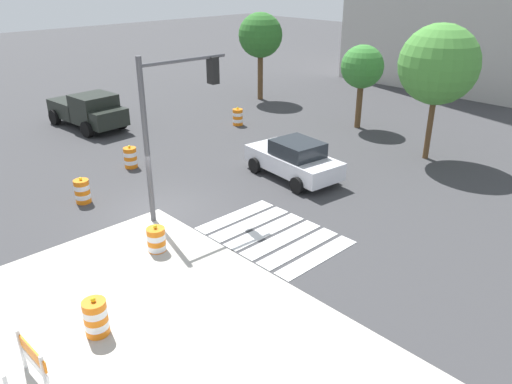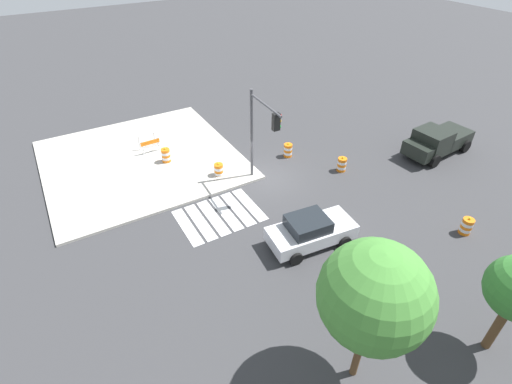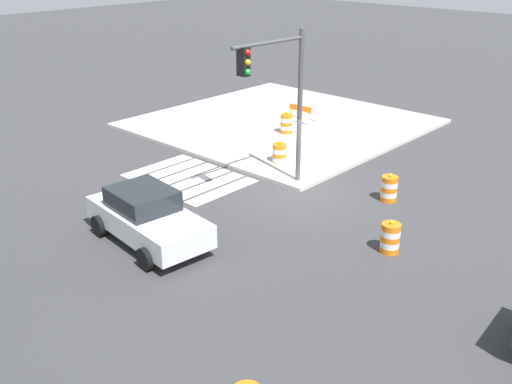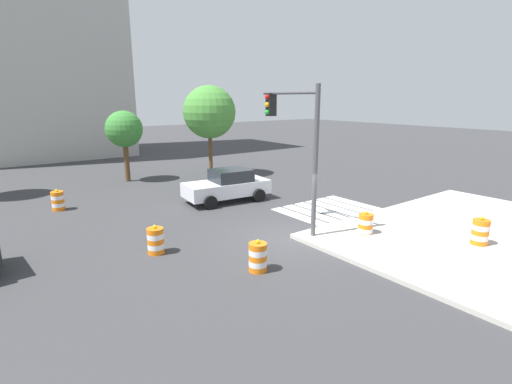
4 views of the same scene
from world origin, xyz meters
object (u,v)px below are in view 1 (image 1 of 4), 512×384
at_px(traffic_barrel_median_near, 238,117).
at_px(construction_barricade, 25,363).
at_px(traffic_barrel_crosswalk_end, 82,191).
at_px(street_tree_streetside_far, 439,65).
at_px(traffic_barrel_near_corner, 130,158).
at_px(street_tree_streetside_mid, 260,36).
at_px(street_tree_streetside_near, 362,67).
at_px(traffic_barrel_median_far, 156,241).
at_px(sports_car, 294,159).
at_px(traffic_barrel_on_sidewalk, 96,317).
at_px(pickup_truck, 89,111).
at_px(traffic_light_pole, 174,107).

xyz_separation_m(traffic_barrel_median_near, construction_barricade, (11.37, -15.92, 0.27)).
bearing_deg(traffic_barrel_crosswalk_end, street_tree_streetside_far, 64.89).
distance_m(traffic_barrel_near_corner, street_tree_streetside_mid, 14.25).
height_order(traffic_barrel_near_corner, street_tree_streetside_near, street_tree_streetside_near).
xyz_separation_m(traffic_barrel_near_corner, street_tree_streetside_far, (8.34, 10.47, 3.79)).
xyz_separation_m(traffic_barrel_median_far, street_tree_streetside_mid, (-12.09, 16.09, 3.62)).
height_order(sports_car, traffic_barrel_on_sidewalk, sports_car).
xyz_separation_m(sports_car, construction_barricade, (4.06, -12.53, -0.09)).
bearing_deg(pickup_truck, street_tree_streetside_far, 30.63).
height_order(traffic_barrel_crosswalk_end, street_tree_streetside_mid, street_tree_streetside_mid).
bearing_deg(street_tree_streetside_near, traffic_light_pole, -81.34).
bearing_deg(street_tree_streetside_near, street_tree_streetside_mid, 175.78).
relative_size(sports_car, traffic_barrel_near_corner, 4.38).
distance_m(pickup_truck, traffic_barrel_near_corner, 6.94).
height_order(traffic_barrel_near_corner, traffic_light_pole, traffic_light_pole).
distance_m(traffic_barrel_crosswalk_end, traffic_light_pole, 5.24).
height_order(traffic_barrel_on_sidewalk, street_tree_streetside_far, street_tree_streetside_far).
bearing_deg(pickup_truck, traffic_barrel_crosswalk_end, -28.53).
distance_m(construction_barricade, street_tree_streetside_far, 19.06).
relative_size(sports_car, street_tree_streetside_near, 1.01).
relative_size(traffic_barrel_near_corner, construction_barricade, 0.78).
distance_m(traffic_barrel_median_far, street_tree_streetside_far, 14.31).
bearing_deg(pickup_truck, street_tree_streetside_mid, 81.56).
height_order(pickup_truck, street_tree_streetside_mid, street_tree_streetside_mid).
bearing_deg(traffic_light_pole, traffic_barrel_on_sidewalk, -53.01).
xyz_separation_m(traffic_barrel_crosswalk_end, traffic_barrel_on_sidewalk, (7.34, -3.23, 0.15)).
bearing_deg(construction_barricade, traffic_light_pole, 122.30).
distance_m(traffic_barrel_median_near, traffic_barrel_on_sidewalk, 17.83).
distance_m(traffic_barrel_near_corner, street_tree_streetside_far, 13.91).
xyz_separation_m(traffic_barrel_crosswalk_end, street_tree_streetside_far, (6.40, 13.65, 3.79)).
bearing_deg(street_tree_streetside_mid, traffic_barrel_crosswalk_end, -66.35).
bearing_deg(sports_car, street_tree_streetside_mid, 141.77).
bearing_deg(traffic_barrel_median_near, street_tree_streetside_far, 15.47).
height_order(traffic_barrel_median_far, street_tree_streetside_mid, street_tree_streetside_mid).
bearing_deg(street_tree_streetside_mid, street_tree_streetside_near, -4.22).
xyz_separation_m(traffic_barrel_median_near, traffic_barrel_median_far, (8.61, -10.99, 0.00)).
relative_size(traffic_barrel_median_far, street_tree_streetside_far, 0.17).
relative_size(traffic_barrel_median_near, construction_barricade, 0.78).
distance_m(pickup_truck, traffic_barrel_median_far, 14.58).
distance_m(traffic_barrel_crosswalk_end, street_tree_streetside_far, 15.55).
height_order(traffic_light_pole, street_tree_streetside_near, traffic_light_pole).
bearing_deg(traffic_barrel_median_far, sports_car, 99.73).
distance_m(sports_car, traffic_barrel_crosswalk_end, 8.41).
bearing_deg(street_tree_streetside_near, traffic_barrel_on_sidewalk, -72.08).
distance_m(traffic_barrel_median_far, street_tree_streetside_mid, 20.45).
distance_m(traffic_barrel_near_corner, street_tree_streetside_near, 12.94).
xyz_separation_m(traffic_barrel_on_sidewalk, street_tree_streetside_far, (-0.94, 16.88, 3.64)).
xyz_separation_m(traffic_barrel_median_near, street_tree_streetside_near, (4.86, 4.49, 2.79)).
bearing_deg(traffic_barrel_near_corner, pickup_truck, 167.16).
bearing_deg(street_tree_streetside_mid, traffic_light_pole, -53.37).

